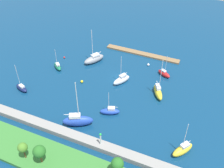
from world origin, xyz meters
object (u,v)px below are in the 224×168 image
sailboat_blue_off_beacon (78,121)px  mooring_buoy_yellow (82,81)px  sailboat_green_center_basin (58,66)px  sailboat_red_far_south (164,74)px  pier_dock (142,54)px  mooring_buoy_white (148,65)px  sailboat_navy_along_channel (22,88)px  harbor_beacon (101,138)px  park_tree_east (39,152)px  park_tree_west (23,148)px  sailboat_yellow_lone_north (158,92)px  sailboat_gray_lone_south (94,59)px  park_tree_mideast (117,164)px  sailboat_yellow_near_pier (183,149)px  sailboat_white_mid_basin (122,80)px  sailboat_blue_far_north (110,111)px  mooring_buoy_red (64,57)px

sailboat_blue_off_beacon → mooring_buoy_yellow: sailboat_blue_off_beacon is taller
sailboat_green_center_basin → sailboat_red_far_south: 35.05m
pier_dock → mooring_buoy_white: bearing=125.3°
sailboat_navy_along_channel → mooring_buoy_white: size_ratio=10.82×
harbor_beacon → sailboat_green_center_basin: size_ratio=0.52×
sailboat_navy_along_channel → park_tree_east: bearing=155.8°
park_tree_east → park_tree_west: park_tree_east is taller
sailboat_blue_off_beacon → mooring_buoy_white: sailboat_blue_off_beacon is taller
sailboat_yellow_lone_north → sailboat_navy_along_channel: 40.69m
pier_dock → sailboat_gray_lone_south: 17.71m
mooring_buoy_white → mooring_buoy_yellow: 23.54m
park_tree_mideast → sailboat_blue_off_beacon: sailboat_blue_off_beacon is taller
sailboat_yellow_near_pier → mooring_buoy_white: size_ratio=11.84×
sailboat_green_center_basin → sailboat_white_mid_basin: 22.43m
park_tree_west → sailboat_navy_along_channel: (16.79, -19.61, -3.55)m
sailboat_yellow_lone_north → sailboat_blue_far_north: bearing=-67.4°
park_tree_east → park_tree_mideast: 17.07m
sailboat_blue_far_north → sailboat_navy_along_channel: sailboat_navy_along_channel is taller
sailboat_red_far_south → mooring_buoy_white: 7.13m
sailboat_yellow_lone_north → sailboat_blue_off_beacon: sailboat_blue_off_beacon is taller
pier_dock → sailboat_white_mid_basin: sailboat_white_mid_basin is taller
sailboat_gray_lone_south → sailboat_white_mid_basin: size_ratio=1.26×
sailboat_blue_far_north → sailboat_blue_off_beacon: sailboat_blue_off_beacon is taller
sailboat_navy_along_channel → sailboat_red_far_south: bearing=-129.0°
harbor_beacon → sailboat_gray_lone_south: sailboat_gray_lone_south is taller
park_tree_west → sailboat_yellow_near_pier: size_ratio=0.47×
sailboat_gray_lone_south → sailboat_blue_off_beacon: size_ratio=0.87×
harbor_beacon → sailboat_yellow_lone_north: (-7.10, -24.01, -2.37)m
park_tree_mideast → sailboat_yellow_near_pier: 16.85m
sailboat_white_mid_basin → mooring_buoy_white: sailboat_white_mid_basin is taller
pier_dock → mooring_buoy_white: (-4.13, 5.85, 0.13)m
pier_dock → sailboat_navy_along_channel: (26.96, 33.27, 0.54)m
pier_dock → mooring_buoy_white: size_ratio=31.91×
sailboat_gray_lone_south → sailboat_white_mid_basin: sailboat_gray_lone_south is taller
park_tree_east → mooring_buoy_white: 47.82m
park_tree_east → sailboat_green_center_basin: size_ratio=0.72×
harbor_beacon → sailboat_blue_far_north: bearing=-76.7°
sailboat_yellow_lone_north → sailboat_navy_along_channel: sailboat_yellow_lone_north is taller
pier_dock → mooring_buoy_yellow: 25.90m
mooring_buoy_red → sailboat_red_far_south: bearing=-173.3°
mooring_buoy_yellow → sailboat_blue_far_north: bearing=146.9°
sailboat_blue_off_beacon → mooring_buoy_yellow: (7.57, -15.92, -1.22)m
sailboat_gray_lone_south → pier_dock: bearing=159.4°
sailboat_yellow_lone_north → sailboat_green_center_basin: bearing=-119.2°
sailboat_red_far_south → sailboat_white_mid_basin: sailboat_white_mid_basin is taller
park_tree_mideast → sailboat_red_far_south: bearing=-89.9°
park_tree_east → sailboat_blue_off_beacon: sailboat_blue_off_beacon is taller
pier_dock → mooring_buoy_red: bearing=28.6°
harbor_beacon → sailboat_blue_far_north: sailboat_blue_far_north is taller
sailboat_yellow_near_pier → sailboat_gray_lone_south: bearing=-91.4°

